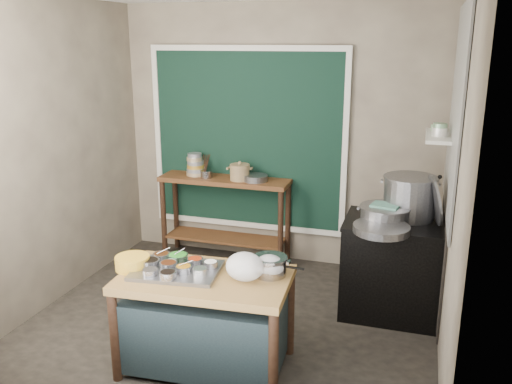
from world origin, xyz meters
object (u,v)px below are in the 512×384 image
(condiment_tray, at_px, (177,270))
(stock_pot, at_px, (409,197))
(ceramic_crock, at_px, (240,173))
(stove_block, at_px, (395,269))
(saucepan, at_px, (270,266))
(back_counter, at_px, (225,219))
(steamer, at_px, (385,214))
(prep_table, at_px, (206,322))
(yellow_basin, at_px, (133,263))
(utensil_cup, at_px, (206,174))

(condiment_tray, xyz_separation_m, stock_pot, (1.60, 1.43, 0.31))
(condiment_tray, relative_size, ceramic_crock, 2.79)
(stove_block, height_order, saucepan, saucepan)
(back_counter, xyz_separation_m, steamer, (1.78, -0.80, 0.48))
(back_counter, height_order, stove_block, back_counter)
(prep_table, distance_m, saucepan, 0.66)
(saucepan, distance_m, steamer, 1.30)
(prep_table, distance_m, stock_pot, 2.10)
(condiment_tray, bearing_deg, steamer, 41.22)
(stock_pot, bearing_deg, saucepan, -126.02)
(stove_block, relative_size, saucepan, 3.45)
(prep_table, bearing_deg, back_counter, 102.60)
(yellow_basin, height_order, ceramic_crock, ceramic_crock)
(saucepan, bearing_deg, stove_block, 57.63)
(stove_block, distance_m, utensil_cup, 2.27)
(stock_pot, bearing_deg, utensil_cup, 165.77)
(back_counter, height_order, stock_pot, stock_pot)
(steamer, bearing_deg, condiment_tray, -138.78)
(stock_pot, xyz_separation_m, steamer, (-0.19, -0.20, -0.12))
(stove_block, height_order, utensil_cup, utensil_cup)
(back_counter, relative_size, utensil_cup, 10.73)
(steamer, bearing_deg, prep_table, -133.89)
(saucepan, bearing_deg, ceramic_crock, 119.45)
(back_counter, relative_size, saucepan, 5.56)
(prep_table, bearing_deg, stock_pot, 42.22)
(ceramic_crock, bearing_deg, condiment_tray, -84.61)
(stove_block, distance_m, yellow_basin, 2.33)
(saucepan, bearing_deg, utensil_cup, 128.67)
(back_counter, bearing_deg, saucepan, -60.60)
(saucepan, bearing_deg, condiment_tray, -162.36)
(saucepan, xyz_separation_m, utensil_cup, (-1.25, 1.82, 0.17))
(stove_block, xyz_separation_m, utensil_cup, (-2.09, 0.68, 0.57))
(condiment_tray, bearing_deg, back_counter, 100.53)
(yellow_basin, relative_size, ceramic_crock, 1.14)
(prep_table, distance_m, utensil_cup, 2.22)
(back_counter, xyz_separation_m, ceramic_crock, (0.19, -0.04, 0.55))
(prep_table, relative_size, back_counter, 0.86)
(prep_table, height_order, stove_block, stove_block)
(back_counter, distance_m, ceramic_crock, 0.58)
(condiment_tray, height_order, stock_pot, stock_pot)
(yellow_basin, bearing_deg, prep_table, 4.25)
(saucepan, xyz_separation_m, ceramic_crock, (-0.86, 1.83, 0.21))
(utensil_cup, height_order, steamer, utensil_cup)
(steamer, bearing_deg, ceramic_crock, 154.45)
(condiment_tray, distance_m, yellow_basin, 0.35)
(stove_block, height_order, ceramic_crock, ceramic_crock)
(back_counter, bearing_deg, yellow_basin, -89.06)
(back_counter, xyz_separation_m, stove_block, (1.90, -0.73, -0.05))
(saucepan, bearing_deg, back_counter, 123.62)
(back_counter, relative_size, condiment_tray, 2.29)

